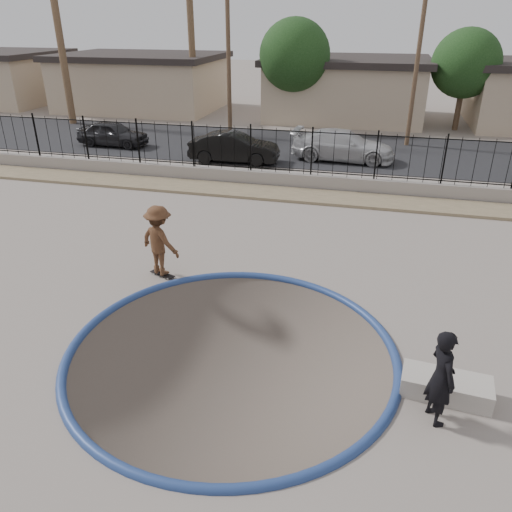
{
  "coord_description": "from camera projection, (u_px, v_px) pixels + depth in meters",
  "views": [
    {
      "loc": [
        2.57,
        -9.23,
        6.42
      ],
      "look_at": [
        -0.22,
        2.0,
        0.81
      ],
      "focal_mm": 35.0,
      "sensor_mm": 36.0,
      "label": 1
    }
  ],
  "objects": [
    {
      "name": "street_tree_mid",
      "position": [
        466.0,
        64.0,
        29.18
      ],
      "size": [
        3.96,
        3.96,
        5.83
      ],
      "color": "#473323",
      "rests_on": "ground"
    },
    {
      "name": "rock_strip",
      "position": [
        306.0,
        196.0,
        19.43
      ],
      "size": [
        42.0,
        1.6,
        0.11
      ],
      "primitive_type": "cube",
      "color": "#917E5F",
      "rests_on": "ground"
    },
    {
      "name": "house_center",
      "position": [
        346.0,
        88.0,
        33.7
      ],
      "size": [
        10.6,
        8.6,
        3.9
      ],
      "color": "tan",
      "rests_on": "ground"
    },
    {
      "name": "street_tree_left",
      "position": [
        295.0,
        55.0,
        30.33
      ],
      "size": [
        4.32,
        4.32,
        6.36
      ],
      "color": "#473323",
      "rests_on": "ground"
    },
    {
      "name": "skateboard",
      "position": [
        163.0,
        274.0,
        13.58
      ],
      "size": [
        0.78,
        0.43,
        0.07
      ],
      "rotation": [
        0.0,
        0.0,
        -0.34
      ],
      "color": "black",
      "rests_on": "ground"
    },
    {
      "name": "utility_pole_mid",
      "position": [
        419.0,
        47.0,
        24.98
      ],
      "size": [
        1.7,
        0.24,
        9.5
      ],
      "color": "#473323",
      "rests_on": "ground"
    },
    {
      "name": "house_west",
      "position": [
        142.0,
        81.0,
        36.95
      ],
      "size": [
        11.6,
        8.6,
        3.9
      ],
      "color": "tan",
      "rests_on": "ground"
    },
    {
      "name": "coping_ring",
      "position": [
        232.0,
        352.0,
        10.55
      ],
      "size": [
        7.04,
        7.04,
        0.2
      ],
      "primitive_type": "torus",
      "color": "navy",
      "rests_on": "ground"
    },
    {
      "name": "utility_pole_left",
      "position": [
        228.0,
        49.0,
        27.26
      ],
      "size": [
        1.7,
        0.24,
        9.0
      ],
      "color": "#473323",
      "rests_on": "ground"
    },
    {
      "name": "ground",
      "position": [
        314.0,
        201.0,
        22.38
      ],
      "size": [
        120.0,
        120.0,
        2.2
      ],
      "primitive_type": "cube",
      "color": "gray",
      "rests_on": "ground"
    },
    {
      "name": "videographer",
      "position": [
        441.0,
        377.0,
        8.41
      ],
      "size": [
        0.66,
        0.78,
        1.82
      ],
      "primitive_type": "imported",
      "rotation": [
        0.0,
        0.0,
        1.98
      ],
      "color": "black",
      "rests_on": "ground"
    },
    {
      "name": "skater",
      "position": [
        160.0,
        244.0,
        13.19
      ],
      "size": [
        1.42,
        1.13,
        1.92
      ],
      "primitive_type": "imported",
      "rotation": [
        0.0,
        0.0,
        2.75
      ],
      "color": "brown",
      "rests_on": "ground"
    },
    {
      "name": "bowl_pit",
      "position": [
        232.0,
        352.0,
        10.55
      ],
      "size": [
        6.84,
        6.84,
        1.8
      ],
      "primitive_type": null,
      "color": "#4A4139",
      "rests_on": "ground"
    },
    {
      "name": "street",
      "position": [
        329.0,
        150.0,
        26.26
      ],
      "size": [
        90.0,
        8.0,
        0.04
      ],
      "primitive_type": "cube",
      "color": "black",
      "rests_on": "ground"
    },
    {
      "name": "car_c",
      "position": [
        343.0,
        145.0,
        24.0
      ],
      "size": [
        5.0,
        2.24,
        1.42
      ],
      "primitive_type": "imported",
      "rotation": [
        0.0,
        0.0,
        1.52
      ],
      "color": "#BABABC",
      "rests_on": "street"
    },
    {
      "name": "car_a",
      "position": [
        113.0,
        134.0,
        26.68
      ],
      "size": [
        3.84,
        1.66,
        1.29
      ],
      "primitive_type": "imported",
      "rotation": [
        0.0,
        0.0,
        1.54
      ],
      "color": "black",
      "rests_on": "street"
    },
    {
      "name": "car_b",
      "position": [
        234.0,
        147.0,
        23.69
      ],
      "size": [
        4.3,
        1.7,
        1.39
      ],
      "primitive_type": "imported",
      "rotation": [
        0.0,
        0.0,
        1.62
      ],
      "color": "black",
      "rests_on": "street"
    },
    {
      "name": "palm_mid",
      "position": [
        190.0,
        10.0,
        31.63
      ],
      "size": [
        2.3,
        2.3,
        9.3
      ],
      "color": "brown",
      "rests_on": "ground"
    },
    {
      "name": "fence",
      "position": [
        312.0,
        152.0,
        19.76
      ],
      "size": [
        40.0,
        0.04,
        1.8
      ],
      "color": "black",
      "rests_on": "retaining_wall"
    },
    {
      "name": "retaining_wall",
      "position": [
        310.0,
        182.0,
        20.28
      ],
      "size": [
        42.0,
        0.45,
        0.6
      ],
      "primitive_type": "cube",
      "color": "gray",
      "rests_on": "ground"
    },
    {
      "name": "concrete_ledge",
      "position": [
        446.0,
        387.0,
        9.26
      ],
      "size": [
        1.66,
        0.85,
        0.4
      ],
      "primitive_type": "cube",
      "rotation": [
        0.0,
        0.0,
        -0.1
      ],
      "color": "#ADA499",
      "rests_on": "ground"
    }
  ]
}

